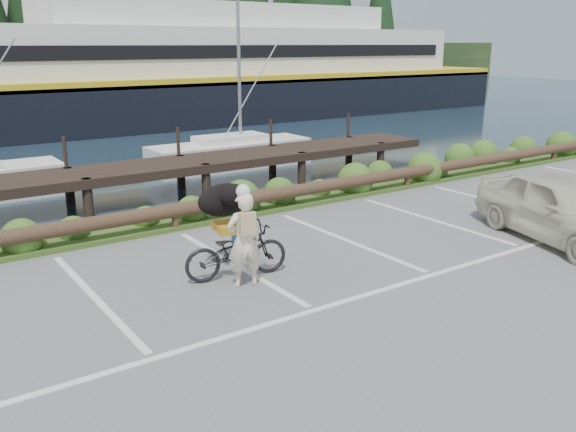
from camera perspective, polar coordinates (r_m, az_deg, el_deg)
name	(u,v)px	position (r m, az deg, el deg)	size (l,w,h in m)	color
ground	(299,302)	(9.67, 1.06, -8.02)	(72.00, 72.00, 0.00)	#5D5D5F
vegetation_strip	(163,221)	(14.04, -11.64, -0.44)	(34.00, 1.60, 0.10)	#3D5B21
log_rail	(176,230)	(13.44, -10.45, -1.34)	(32.00, 0.30, 0.60)	#443021
bicycle	(236,251)	(10.50, -4.87, -3.30)	(0.63, 1.82, 0.95)	black
cyclist	(244,240)	(10.01, -4.13, -2.26)	(0.59, 0.39, 1.61)	#F1E7CC
dog	(224,200)	(10.81, -5.96, 1.51)	(1.02, 0.50, 0.59)	black
parked_car	(562,208)	(13.55, 24.28, 0.67)	(1.63, 4.05, 1.38)	beige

